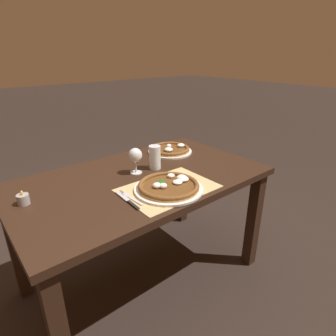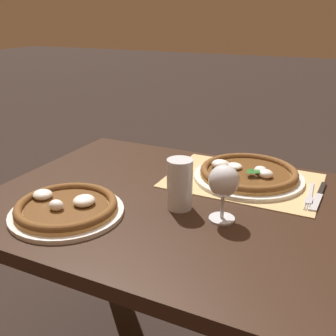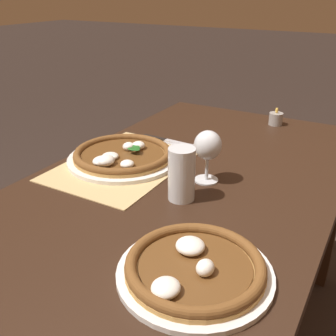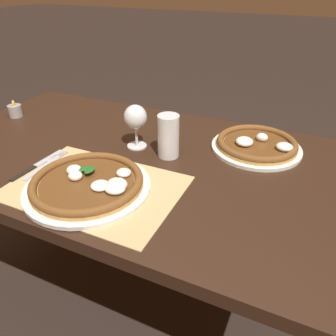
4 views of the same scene
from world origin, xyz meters
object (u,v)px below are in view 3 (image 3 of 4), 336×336
pint_glass (182,175)px  knife (169,141)px  fork (168,143)px  wine_glass (208,147)px  votive_candle (276,119)px  pizza_near (122,155)px  pizza_far (194,268)px

pint_glass → knife: (-0.35, -0.24, -0.06)m
pint_glass → fork: pint_glass is taller
fork → wine_glass: bearing=51.1°
wine_glass → votive_candle: 0.62m
pint_glass → wine_glass: bearing=173.8°
pint_glass → votive_candle: size_ratio=2.01×
wine_glass → pint_glass: size_ratio=1.07×
knife → votive_candle: (-0.39, 0.28, 0.02)m
pizza_near → fork: bearing=165.7°
pizza_near → votive_candle: size_ratio=4.99×
pizza_far → wine_glass: bearing=-158.4°
pizza_near → votive_candle: 0.70m
votive_candle → pizza_near: bearing=-27.5°
pizza_near → knife: (-0.23, 0.04, -0.02)m
wine_glass → knife: (-0.22, -0.25, -0.10)m
pizza_far → fork: (-0.59, -0.40, -0.01)m
pizza_far → fork: pizza_far is taller
pizza_far → pint_glass: (-0.26, -0.17, 0.05)m
wine_glass → votive_candle: wine_glass is taller
wine_glass → fork: 0.33m
pizza_far → fork: bearing=-145.9°
fork → votive_candle: bearing=146.9°
pizza_near → wine_glass: wine_glass is taller
pizza_near → pint_glass: bearing=66.7°
pizza_far → fork: size_ratio=1.55×
pint_glass → knife: 0.43m
wine_glass → knife: bearing=-130.9°
votive_candle → pizza_far: bearing=7.1°
pint_glass → votive_candle: pint_glass is taller
pizza_near → wine_glass: 0.31m
pizza_near → pint_glass: size_ratio=2.48×
knife → pizza_near: bearing=-10.2°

